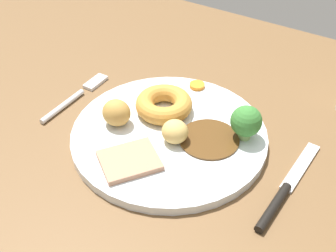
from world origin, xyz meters
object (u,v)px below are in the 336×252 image
at_px(roast_potato_left, 116,113).
at_px(knife, 284,191).
at_px(yorkshire_pudding, 164,104).
at_px(fork, 77,96).
at_px(dinner_plate, 168,135).
at_px(carrot_coin_front, 197,85).
at_px(meat_slice_main, 129,161).
at_px(broccoli_floret, 246,122).
at_px(roast_potato_right, 175,132).

xyz_separation_m(roast_potato_left, knife, (0.26, 0.01, -0.03)).
xyz_separation_m(yorkshire_pudding, fork, (-0.15, -0.03, -0.02)).
bearing_deg(dinner_plate, carrot_coin_front, 98.52).
xyz_separation_m(meat_slice_main, broccoli_floret, (0.11, 0.13, 0.03)).
bearing_deg(knife, yorkshire_pudding, 79.96).
bearing_deg(yorkshire_pudding, fork, -168.95).
height_order(meat_slice_main, fork, meat_slice_main).
xyz_separation_m(meat_slice_main, roast_potato_left, (-0.06, 0.06, 0.02)).
distance_m(meat_slice_main, broccoli_floret, 0.17).
bearing_deg(meat_slice_main, knife, 19.72).
height_order(roast_potato_right, fork, roast_potato_right).
bearing_deg(fork, carrot_coin_front, -54.77).
xyz_separation_m(dinner_plate, knife, (0.18, -0.01, -0.00)).
distance_m(yorkshire_pudding, broccoli_floret, 0.13).
height_order(roast_potato_left, roast_potato_right, roast_potato_left).
distance_m(yorkshire_pudding, roast_potato_left, 0.08).
xyz_separation_m(yorkshire_pudding, roast_potato_right, (0.05, -0.05, 0.00)).
bearing_deg(dinner_plate, fork, 177.73).
bearing_deg(carrot_coin_front, meat_slice_main, -87.72).
height_order(dinner_plate, yorkshire_pudding, yorkshire_pudding).
bearing_deg(dinner_plate, meat_slice_main, -96.93).
bearing_deg(dinner_plate, roast_potato_right, -32.99).
height_order(yorkshire_pudding, fork, yorkshire_pudding).
bearing_deg(yorkshire_pudding, broccoli_floret, 4.02).
relative_size(carrot_coin_front, broccoli_floret, 0.48).
relative_size(roast_potato_right, broccoli_floret, 0.72).
xyz_separation_m(meat_slice_main, knife, (0.19, 0.07, -0.01)).
relative_size(dinner_plate, broccoli_floret, 5.45).
xyz_separation_m(fork, knife, (0.37, -0.02, 0.00)).
bearing_deg(roast_potato_right, yorkshire_pudding, 135.03).
bearing_deg(meat_slice_main, carrot_coin_front, 92.28).
relative_size(carrot_coin_front, knife, 0.14).
xyz_separation_m(dinner_plate, roast_potato_right, (0.02, -0.01, 0.02)).
distance_m(yorkshire_pudding, knife, 0.22).
relative_size(dinner_plate, fork, 1.88).
xyz_separation_m(carrot_coin_front, fork, (-0.16, -0.11, -0.01)).
height_order(meat_slice_main, carrot_coin_front, meat_slice_main).
height_order(carrot_coin_front, broccoli_floret, broccoli_floret).
relative_size(broccoli_floret, knife, 0.28).
height_order(yorkshire_pudding, knife, yorkshire_pudding).
bearing_deg(roast_potato_right, meat_slice_main, -112.57).
bearing_deg(meat_slice_main, fork, 152.40).
bearing_deg(roast_potato_right, dinner_plate, 147.01).
distance_m(yorkshire_pudding, fork, 0.16).
xyz_separation_m(yorkshire_pudding, broccoli_floret, (0.13, 0.01, 0.02)).
distance_m(yorkshire_pudding, carrot_coin_front, 0.09).
bearing_deg(roast_potato_left, carrot_coin_front, 69.00).
xyz_separation_m(dinner_plate, carrot_coin_front, (-0.02, 0.12, 0.01)).
relative_size(meat_slice_main, yorkshire_pudding, 0.88).
distance_m(meat_slice_main, carrot_coin_front, 0.20).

